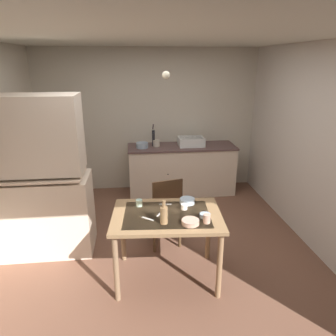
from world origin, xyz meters
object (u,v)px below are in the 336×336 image
(hand_pump, at_px, (153,137))
(mixing_bowl_counter, at_px, (142,145))
(dining_table, at_px, (167,223))
(chair_far_side, at_px, (165,211))
(hutch_cabinet, at_px, (42,183))
(serving_bowl_wide, at_px, (187,201))
(teacup_cream, at_px, (207,219))
(sink_basin, at_px, (191,141))
(glass_bottle, at_px, (164,214))

(hand_pump, height_order, mixing_bowl_counter, hand_pump)
(dining_table, relative_size, chair_far_side, 1.26)
(hutch_cabinet, distance_m, serving_bowl_wide, 1.74)
(dining_table, bearing_deg, hutch_cabinet, 153.34)
(hutch_cabinet, xyz_separation_m, teacup_cream, (1.79, -0.93, -0.09))
(mixing_bowl_counter, height_order, dining_table, mixing_bowl_counter)
(hand_pump, bearing_deg, sink_basin, -3.93)
(sink_basin, xyz_separation_m, serving_bowl_wide, (-0.43, -2.12, -0.15))
(hutch_cabinet, bearing_deg, chair_far_side, -3.37)
(mixing_bowl_counter, distance_m, teacup_cream, 2.59)
(dining_table, height_order, glass_bottle, glass_bottle)
(mixing_bowl_counter, xyz_separation_m, teacup_cream, (0.55, -2.53, -0.10))
(sink_basin, height_order, teacup_cream, sink_basin)
(hand_pump, height_order, teacup_cream, hand_pump)
(serving_bowl_wide, bearing_deg, dining_table, -136.90)
(chair_far_side, bearing_deg, sink_basin, 69.57)
(hutch_cabinet, bearing_deg, dining_table, -26.66)
(teacup_cream, bearing_deg, dining_table, 149.33)
(sink_basin, bearing_deg, chair_far_side, -110.43)
(hutch_cabinet, height_order, serving_bowl_wide, hutch_cabinet)
(hutch_cabinet, height_order, dining_table, hutch_cabinet)
(hutch_cabinet, bearing_deg, mixing_bowl_counter, 52.10)
(sink_basin, distance_m, mixing_bowl_counter, 0.86)
(dining_table, relative_size, teacup_cream, 13.43)
(sink_basin, bearing_deg, hutch_cabinet, -141.96)
(hutch_cabinet, distance_m, dining_table, 1.60)
(mixing_bowl_counter, bearing_deg, dining_table, -85.62)
(chair_far_side, bearing_deg, hand_pump, 90.43)
(chair_far_side, height_order, serving_bowl_wide, chair_far_side)
(sink_basin, distance_m, teacup_cream, 2.60)
(hutch_cabinet, distance_m, sink_basin, 2.67)
(chair_far_side, bearing_deg, teacup_cream, -68.58)
(sink_basin, height_order, dining_table, sink_basin)
(sink_basin, xyz_separation_m, mixing_bowl_counter, (-0.86, -0.05, -0.03))
(sink_basin, relative_size, dining_table, 0.37)
(mixing_bowl_counter, height_order, teacup_cream, mixing_bowl_counter)
(hand_pump, xyz_separation_m, dining_table, (-0.03, -2.40, -0.37))
(chair_far_side, height_order, teacup_cream, chair_far_side)
(hutch_cabinet, xyz_separation_m, dining_table, (1.42, -0.71, -0.24))
(sink_basin, distance_m, chair_far_side, 1.90)
(hutch_cabinet, height_order, sink_basin, hutch_cabinet)
(mixing_bowl_counter, distance_m, chair_far_side, 1.75)
(dining_table, bearing_deg, mixing_bowl_counter, 94.38)
(hutch_cabinet, height_order, hand_pump, hutch_cabinet)
(hand_pump, distance_m, serving_bowl_wide, 2.19)
(hand_pump, bearing_deg, chair_far_side, -89.57)
(hutch_cabinet, distance_m, hand_pump, 2.23)
(serving_bowl_wide, bearing_deg, sink_basin, 78.56)
(teacup_cream, distance_m, glass_bottle, 0.42)
(chair_far_side, relative_size, serving_bowl_wide, 5.69)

